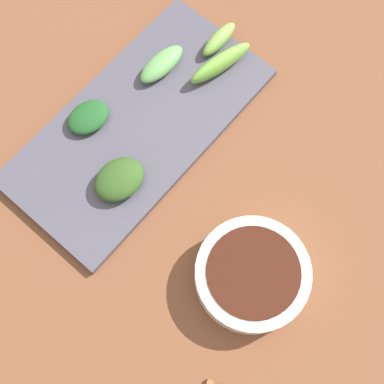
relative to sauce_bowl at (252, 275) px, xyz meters
The scene contains 8 objects.
tabletop 0.12m from the sauce_bowl, 19.48° to the right, with size 2.10×2.10×0.02m, color brown.
sauce_bowl is the anchor object (origin of this frame).
serving_plate 0.25m from the sauce_bowl, 14.32° to the right, with size 0.18×0.37×0.01m, color #4A4856.
broccoli_leafy_0 0.30m from the sauce_bowl, ahead, with size 0.04×0.06×0.02m, color #1E5323.
broccoli_leafy_1 0.20m from the sauce_bowl, ahead, with size 0.05×0.07×0.03m, color #2F521F.
broccoli_stalk_2 0.31m from the sauce_bowl, 27.91° to the right, with size 0.03×0.08×0.02m, color #62A158.
broccoli_stalk_3 0.33m from the sauce_bowl, 43.44° to the right, with size 0.02×0.07×0.02m, color #76A446.
broccoli_stalk_4 0.29m from the sauce_bowl, 42.83° to the right, with size 0.02×0.10×0.03m, color #6EB43F.
Camera 1 is at (-0.12, 0.16, 0.69)m, focal length 50.04 mm.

